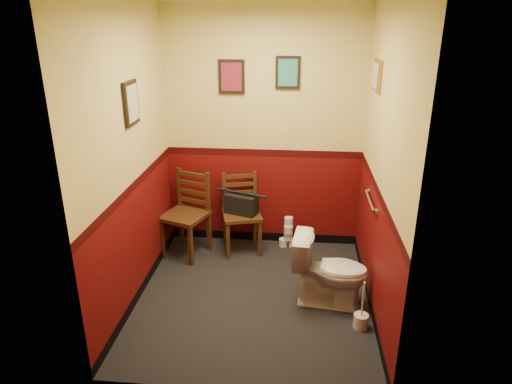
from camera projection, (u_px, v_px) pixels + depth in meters
floor at (254, 297)px, 4.45m from camera, size 2.20×2.40×0.00m
wall_back at (264, 132)px, 5.07m from camera, size 2.20×0.00×2.70m
wall_front at (234, 223)px, 2.85m from camera, size 2.20×0.00×2.70m
wall_left at (130, 161)px, 4.06m from camera, size 0.00×2.40×2.70m
wall_right at (382, 169)px, 3.86m from camera, size 0.00×2.40×2.70m
grab_bar at (370, 201)px, 4.24m from camera, size 0.05×0.56×0.06m
framed_print_back_a at (232, 77)px, 4.87m from camera, size 0.28×0.04×0.36m
framed_print_back_b at (288, 73)px, 4.80m from camera, size 0.26×0.04×0.34m
framed_print_left at (131, 103)px, 3.97m from camera, size 0.04×0.30×0.38m
framed_print_right at (377, 75)px, 4.17m from camera, size 0.04×0.34×0.28m
toilet at (330, 271)px, 4.23m from camera, size 0.75×0.48×0.69m
toilet_brush at (361, 320)px, 3.99m from camera, size 0.13×0.13×0.46m
chair_left at (187, 214)px, 5.12m from camera, size 0.57×0.57×0.95m
chair_right at (241, 213)px, 5.21m from camera, size 0.51×0.51×0.90m
handbag at (242, 204)px, 5.13m from camera, size 0.40×0.29×0.26m
tp_stack at (288, 234)px, 5.36m from camera, size 0.21×0.13×0.37m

